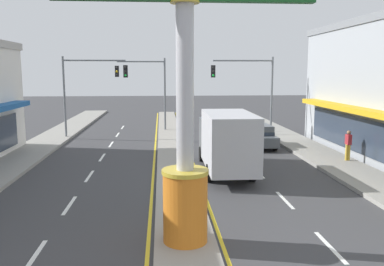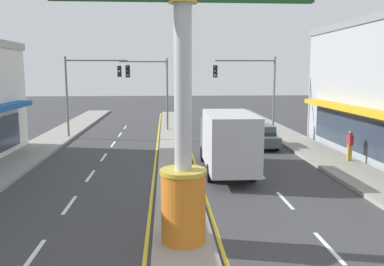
% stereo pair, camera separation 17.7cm
% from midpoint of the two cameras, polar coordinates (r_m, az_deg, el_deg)
% --- Properties ---
extents(median_strip, '(1.83, 52.00, 0.14)m').
position_cam_midpoint_polar(median_strip, '(24.61, -2.32, -3.12)').
color(median_strip, gray).
rests_on(median_strip, ground).
extents(sidewalk_left, '(2.72, 60.00, 0.18)m').
position_cam_midpoint_polar(sidewalk_left, '(24.12, -23.83, -4.05)').
color(sidewalk_left, gray).
rests_on(sidewalk_left, ground).
extents(sidewalk_right, '(2.72, 60.00, 0.18)m').
position_cam_midpoint_polar(sidewalk_right, '(24.54, 19.04, -3.58)').
color(sidewalk_right, gray).
rests_on(sidewalk_right, ground).
extents(lane_markings, '(8.57, 52.00, 0.01)m').
position_cam_midpoint_polar(lane_markings, '(23.30, -2.24, -3.95)').
color(lane_markings, silver).
rests_on(lane_markings, ground).
extents(district_sign, '(7.80, 1.36, 8.25)m').
position_cam_midpoint_polar(district_sign, '(11.37, -0.81, 4.36)').
color(district_sign, orange).
rests_on(district_sign, median_strip).
extents(traffic_light_left_side, '(4.86, 0.46, 6.20)m').
position_cam_midpoint_polar(traffic_light_left_side, '(31.66, -13.98, 6.87)').
color(traffic_light_left_side, slate).
rests_on(traffic_light_left_side, ground).
extents(traffic_light_right_side, '(4.86, 0.46, 6.20)m').
position_cam_midpoint_polar(traffic_light_right_side, '(31.73, 8.57, 7.04)').
color(traffic_light_right_side, slate).
rests_on(traffic_light_right_side, ground).
extents(traffic_light_median_far, '(4.20, 0.46, 6.20)m').
position_cam_midpoint_polar(traffic_light_median_far, '(34.62, -5.87, 7.13)').
color(traffic_light_median_far, slate).
rests_on(traffic_light_median_far, ground).
extents(box_truck_near_right_lane, '(2.29, 6.92, 3.12)m').
position_cam_midpoint_polar(box_truck_near_right_lane, '(20.33, 5.17, -0.98)').
color(box_truck_near_right_lane, '#4C5156').
rests_on(box_truck_near_right_lane, ground).
extents(sedan_near_left_lane, '(1.89, 4.33, 1.53)m').
position_cam_midpoint_polar(sedan_near_left_lane, '(27.83, 9.70, -0.36)').
color(sedan_near_left_lane, '#4C5156').
rests_on(sedan_near_left_lane, ground).
extents(pedestrian_near_kerb, '(0.28, 0.40, 1.68)m').
position_cam_midpoint_polar(pedestrian_near_kerb, '(24.06, 21.50, -1.41)').
color(pedestrian_near_kerb, gold).
rests_on(pedestrian_near_kerb, sidewalk_right).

